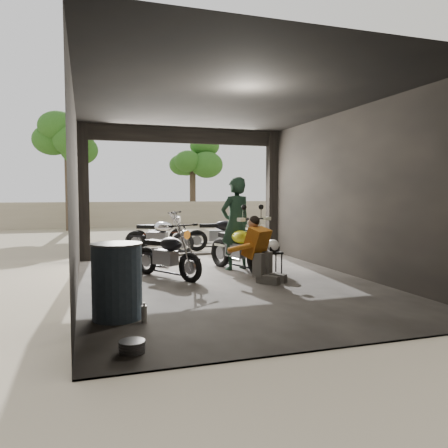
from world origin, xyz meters
TOP-DOWN VIEW (x-y plane):
  - ground at (0.00, 0.00)m, footprint 80.00×80.00m
  - garage at (0.00, 0.55)m, footprint 7.00×7.13m
  - boundary_wall at (0.00, 14.00)m, footprint 18.00×0.30m
  - tree_left at (-3.00, 12.50)m, footprint 2.20×2.20m
  - tree_right at (2.80, 14.00)m, footprint 2.20×2.20m
  - main_bike at (0.58, 0.98)m, footprint 1.17×1.84m
  - left_bike at (-0.92, 0.72)m, footprint 1.34×1.65m
  - outside_bike_a at (-0.51, 4.16)m, footprint 1.79×1.41m
  - outside_bike_b at (-0.32, 5.45)m, footprint 1.60×0.88m
  - outside_bike_c at (1.21, 4.19)m, footprint 1.76×1.04m
  - rider at (0.59, 1.18)m, footprint 0.81×0.65m
  - mechanic at (0.64, -0.16)m, footprint 0.94×0.99m
  - stool at (1.14, 0.53)m, footprint 0.32×0.32m
  - helmet at (1.12, 0.47)m, footprint 0.34×0.34m
  - oil_drum at (-2.00, -1.74)m, footprint 0.78×0.78m
  - sign_post at (3.41, 3.28)m, footprint 0.89×0.08m

SIDE VIEW (x-z plane):
  - ground at x=0.00m, z-range 0.00..0.00m
  - stool at x=1.14m, z-range 0.15..0.60m
  - oil_drum at x=-2.00m, z-range 0.00..0.96m
  - outside_bike_b at x=-0.32m, z-range 0.00..1.02m
  - left_bike at x=-0.92m, z-range 0.00..1.04m
  - outside_bike_c at x=1.21m, z-range 0.00..1.12m
  - outside_bike_a at x=-0.51m, z-range 0.00..1.13m
  - main_bike at x=0.58m, z-range 0.00..1.14m
  - helmet at x=1.12m, z-range 0.45..0.70m
  - mechanic at x=0.64m, z-range 0.00..1.15m
  - boundary_wall at x=0.00m, z-range 0.00..1.20m
  - rider at x=0.59m, z-range 0.00..1.93m
  - garage at x=0.00m, z-range -0.32..2.88m
  - sign_post at x=3.41m, z-range 0.49..3.15m
  - tree_right at x=2.80m, z-range 1.06..6.06m
  - tree_left at x=-3.00m, z-range 1.19..6.79m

